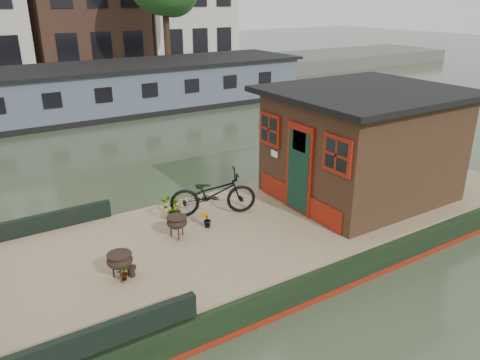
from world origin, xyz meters
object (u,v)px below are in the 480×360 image
cabin (362,143)px  potted_plant_a (123,270)px  bicycle (213,193)px  brazier_rear (177,227)px  brazier_front (120,266)px

cabin → potted_plant_a: (-5.76, -0.55, -1.03)m
bicycle → brazier_rear: bicycle is taller
cabin → brazier_rear: (-4.41, 0.30, -1.01)m
bicycle → potted_plant_a: (-2.42, -1.39, -0.27)m
cabin → potted_plant_a: cabin is taller
bicycle → brazier_rear: 1.23m
bicycle → brazier_rear: size_ratio=4.11×
cabin → brazier_front: (-5.77, -0.48, -1.00)m
cabin → bicycle: cabin is taller
brazier_front → cabin: bearing=4.8°
brazier_rear → potted_plant_a: bearing=-147.6°
cabin → brazier_front: 5.88m
bicycle → potted_plant_a: size_ratio=4.56×
cabin → bicycle: bearing=165.9°
bicycle → brazier_front: bearing=139.6°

